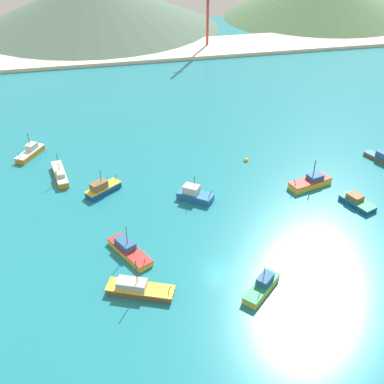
{
  "coord_description": "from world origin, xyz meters",
  "views": [
    {
      "loc": [
        -15.59,
        -51.06,
        50.08
      ],
      "look_at": [
        0.67,
        19.96,
        2.07
      ],
      "focal_mm": 42.59,
      "sensor_mm": 36.0,
      "label": 1
    }
  ],
  "objects_px": {
    "fishing_boat_10": "(380,157)",
    "fishing_boat_13": "(138,289)",
    "fishing_boat_0": "(102,188)",
    "fishing_boat_9": "(194,194)",
    "fishing_boat_6": "(311,182)",
    "fishing_boat_7": "(60,174)",
    "fishing_boat_2": "(262,286)",
    "fishing_boat_1": "(30,152)",
    "fishing_boat_3": "(357,202)",
    "buoy_1": "(246,160)",
    "fishing_boat_11": "(129,250)"
  },
  "relations": [
    {
      "from": "fishing_boat_6",
      "to": "fishing_boat_0",
      "type": "bearing_deg",
      "value": 170.67
    },
    {
      "from": "fishing_boat_0",
      "to": "fishing_boat_10",
      "type": "bearing_deg",
      "value": -0.39
    },
    {
      "from": "fishing_boat_0",
      "to": "fishing_boat_10",
      "type": "distance_m",
      "value": 61.21
    },
    {
      "from": "fishing_boat_1",
      "to": "fishing_boat_7",
      "type": "height_order",
      "value": "fishing_boat_7"
    },
    {
      "from": "fishing_boat_3",
      "to": "fishing_boat_6",
      "type": "bearing_deg",
      "value": 124.57
    },
    {
      "from": "fishing_boat_13",
      "to": "fishing_boat_1",
      "type": "bearing_deg",
      "value": 111.12
    },
    {
      "from": "fishing_boat_11",
      "to": "fishing_boat_3",
      "type": "bearing_deg",
      "value": 5.67
    },
    {
      "from": "fishing_boat_3",
      "to": "fishing_boat_9",
      "type": "bearing_deg",
      "value": 163.54
    },
    {
      "from": "fishing_boat_2",
      "to": "fishing_boat_10",
      "type": "xyz_separation_m",
      "value": [
        39.55,
        31.93,
        -0.04
      ]
    },
    {
      "from": "fishing_boat_1",
      "to": "fishing_boat_3",
      "type": "height_order",
      "value": "fishing_boat_1"
    },
    {
      "from": "fishing_boat_7",
      "to": "fishing_boat_13",
      "type": "height_order",
      "value": "fishing_boat_13"
    },
    {
      "from": "fishing_boat_7",
      "to": "buoy_1",
      "type": "xyz_separation_m",
      "value": [
        40.26,
        -1.92,
        -0.65
      ]
    },
    {
      "from": "fishing_boat_2",
      "to": "fishing_boat_7",
      "type": "distance_m",
      "value": 50.08
    },
    {
      "from": "fishing_boat_7",
      "to": "buoy_1",
      "type": "distance_m",
      "value": 40.31
    },
    {
      "from": "fishing_boat_3",
      "to": "fishing_boat_2",
      "type": "bearing_deg",
      "value": -145.96
    },
    {
      "from": "fishing_boat_0",
      "to": "buoy_1",
      "type": "xyz_separation_m",
      "value": [
        31.98,
        5.89,
        -0.85
      ]
    },
    {
      "from": "fishing_boat_2",
      "to": "fishing_boat_11",
      "type": "bearing_deg",
      "value": 145.21
    },
    {
      "from": "fishing_boat_2",
      "to": "buoy_1",
      "type": "bearing_deg",
      "value": 74.88
    },
    {
      "from": "fishing_boat_1",
      "to": "fishing_boat_13",
      "type": "distance_m",
      "value": 51.2
    },
    {
      "from": "fishing_boat_0",
      "to": "buoy_1",
      "type": "distance_m",
      "value": 32.53
    },
    {
      "from": "fishing_boat_0",
      "to": "fishing_boat_7",
      "type": "relative_size",
      "value": 0.74
    },
    {
      "from": "fishing_boat_7",
      "to": "fishing_boat_13",
      "type": "relative_size",
      "value": 0.98
    },
    {
      "from": "fishing_boat_1",
      "to": "fishing_boat_10",
      "type": "relative_size",
      "value": 1.15
    },
    {
      "from": "fishing_boat_2",
      "to": "fishing_boat_3",
      "type": "xyz_separation_m",
      "value": [
        25.56,
        17.27,
        -0.12
      ]
    },
    {
      "from": "fishing_boat_0",
      "to": "fishing_boat_7",
      "type": "xyz_separation_m",
      "value": [
        -8.28,
        7.8,
        -0.2
      ]
    },
    {
      "from": "fishing_boat_3",
      "to": "fishing_boat_9",
      "type": "relative_size",
      "value": 1.02
    },
    {
      "from": "fishing_boat_7",
      "to": "fishing_boat_11",
      "type": "height_order",
      "value": "fishing_boat_7"
    },
    {
      "from": "fishing_boat_9",
      "to": "buoy_1",
      "type": "xyz_separation_m",
      "value": [
        14.66,
        12.14,
        -0.89
      ]
    },
    {
      "from": "fishing_boat_2",
      "to": "fishing_boat_3",
      "type": "bearing_deg",
      "value": 34.04
    },
    {
      "from": "fishing_boat_3",
      "to": "buoy_1",
      "type": "xyz_separation_m",
      "value": [
        -15.23,
        20.97,
        -0.54
      ]
    },
    {
      "from": "fishing_boat_2",
      "to": "fishing_boat_6",
      "type": "relative_size",
      "value": 0.77
    },
    {
      "from": "fishing_boat_10",
      "to": "fishing_boat_13",
      "type": "relative_size",
      "value": 0.67
    },
    {
      "from": "fishing_boat_2",
      "to": "fishing_boat_10",
      "type": "distance_m",
      "value": 50.83
    },
    {
      "from": "fishing_boat_0",
      "to": "fishing_boat_1",
      "type": "bearing_deg",
      "value": 128.0
    },
    {
      "from": "fishing_boat_2",
      "to": "fishing_boat_1",
      "type": "bearing_deg",
      "value": 125.41
    },
    {
      "from": "fishing_boat_1",
      "to": "fishing_boat_9",
      "type": "xyz_separation_m",
      "value": [
        32.24,
        -25.35,
        0.16
      ]
    },
    {
      "from": "fishing_boat_1",
      "to": "fishing_boat_13",
      "type": "bearing_deg",
      "value": -68.88
    },
    {
      "from": "fishing_boat_1",
      "to": "fishing_boat_13",
      "type": "xyz_separation_m",
      "value": [
        18.45,
        -47.76,
        -0.08
      ]
    },
    {
      "from": "fishing_boat_10",
      "to": "fishing_boat_6",
      "type": "bearing_deg",
      "value": -161.99
    },
    {
      "from": "fishing_boat_0",
      "to": "fishing_boat_9",
      "type": "relative_size",
      "value": 1.03
    },
    {
      "from": "fishing_boat_9",
      "to": "fishing_boat_13",
      "type": "xyz_separation_m",
      "value": [
        -13.79,
        -22.41,
        -0.24
      ]
    },
    {
      "from": "fishing_boat_10",
      "to": "fishing_boat_11",
      "type": "distance_m",
      "value": 61.14
    },
    {
      "from": "fishing_boat_6",
      "to": "fishing_boat_3",
      "type": "bearing_deg",
      "value": -55.43
    },
    {
      "from": "fishing_boat_7",
      "to": "fishing_boat_11",
      "type": "relative_size",
      "value": 1.03
    },
    {
      "from": "fishing_boat_3",
      "to": "fishing_boat_9",
      "type": "distance_m",
      "value": 31.17
    },
    {
      "from": "fishing_boat_3",
      "to": "fishing_boat_9",
      "type": "height_order",
      "value": "fishing_boat_9"
    },
    {
      "from": "fishing_boat_3",
      "to": "fishing_boat_10",
      "type": "xyz_separation_m",
      "value": [
        13.99,
        14.66,
        0.08
      ]
    },
    {
      "from": "fishing_boat_2",
      "to": "buoy_1",
      "type": "relative_size",
      "value": 6.76
    },
    {
      "from": "fishing_boat_0",
      "to": "fishing_boat_9",
      "type": "bearing_deg",
      "value": -19.83
    },
    {
      "from": "fishing_boat_6",
      "to": "fishing_boat_9",
      "type": "xyz_separation_m",
      "value": [
        -24.2,
        0.57,
        0.18
      ]
    }
  ]
}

